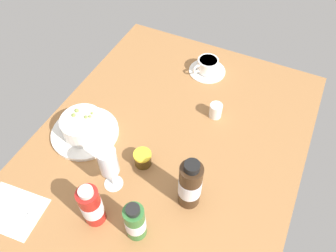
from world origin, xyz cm
name	(u,v)px	position (x,y,z in cm)	size (l,w,h in cm)	color
ground_plane	(167,148)	(0.00, 0.00, -1.50)	(110.00, 84.00, 3.00)	#9E6B3D
porridge_bowl	(83,127)	(7.49, -26.64, 3.48)	(22.27, 22.27, 8.18)	white
cutlery_setting	(13,211)	(39.41, -29.20, 0.26)	(14.84, 18.51, 0.90)	white
coffee_cup	(207,66)	(-38.76, -1.17, 2.55)	(14.24, 14.24, 5.74)	white
creamer_jug	(216,110)	(-18.56, 9.73, 2.74)	(4.39, 5.10, 5.81)	white
wine_glass	(108,163)	(19.61, -8.21, 11.38)	(5.64, 5.64, 16.82)	white
jam_jar	(143,159)	(9.47, -3.69, 2.58)	(5.51, 5.51, 5.10)	#453210
sauce_bottle_brown	(190,185)	(14.69, 13.93, 8.59)	(6.38, 6.38, 18.79)	#382314
sauce_bottle_red	(91,206)	(30.75, -7.15, 7.24)	(5.88, 5.88, 15.63)	#B21E19
sauce_bottle_green	(135,222)	(29.40, 5.07, 6.52)	(5.52, 5.52, 14.27)	#337233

